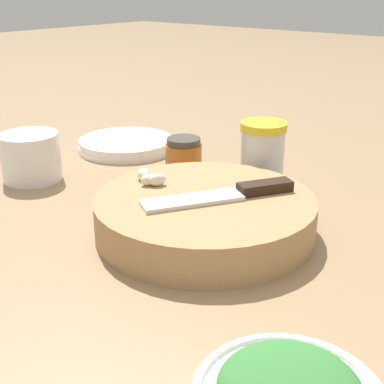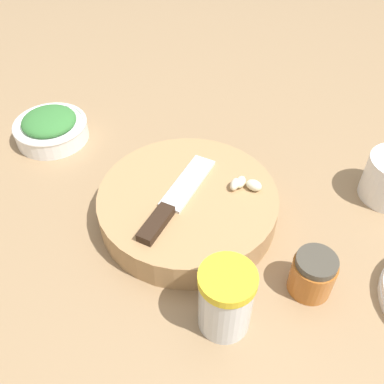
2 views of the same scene
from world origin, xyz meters
name	(u,v)px [view 1 (image 1 of 2)]	position (x,y,z in m)	size (l,w,h in m)	color
ground_plane	(170,238)	(0.00, 0.00, 0.00)	(5.00, 5.00, 0.00)	#997A56
cutting_board	(205,215)	(-0.02, -0.04, 0.02)	(0.26, 0.26, 0.05)	tan
chef_knife	(228,194)	(-0.04, -0.06, 0.05)	(0.12, 0.17, 0.01)	black
garlic_cloves	(149,177)	(0.06, -0.03, 0.05)	(0.05, 0.04, 0.02)	beige
spice_jar	(262,155)	(0.01, -0.21, 0.05)	(0.07, 0.07, 0.10)	silver
coffee_mug	(31,157)	(0.30, -0.02, 0.04)	(0.10, 0.09, 0.07)	white
plate_stack	(126,144)	(0.30, -0.21, 0.01)	(0.17, 0.17, 0.02)	white
honey_jar	(184,158)	(0.13, -0.17, 0.03)	(0.06, 0.06, 0.06)	#B26023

